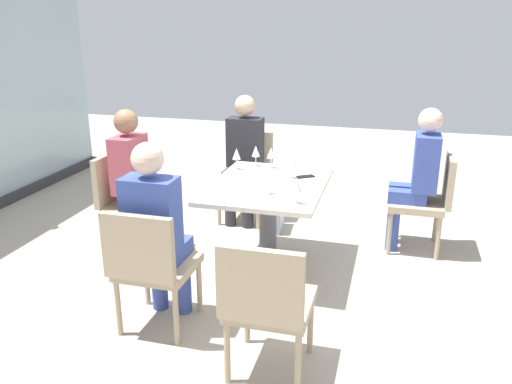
# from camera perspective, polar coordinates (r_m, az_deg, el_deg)

# --- Properties ---
(ground_plane) EXTENTS (12.00, 12.00, 0.00)m
(ground_plane) POSITION_cam_1_polar(r_m,az_deg,el_deg) (4.36, 1.28, -8.24)
(ground_plane) COLOR #A89E8E
(dining_table_main) EXTENTS (1.15, 0.87, 0.73)m
(dining_table_main) POSITION_cam_1_polar(r_m,az_deg,el_deg) (4.15, 1.33, -1.64)
(dining_table_main) COLOR silver
(dining_table_main) RESTS_ON ground_plane
(chair_far_right) EXTENTS (0.50, 0.46, 0.87)m
(chair_far_right) POSITION_cam_1_polar(r_m,az_deg,el_deg) (5.27, -1.02, 2.38)
(chair_far_right) COLOR tan
(chair_far_right) RESTS_ON ground_plane
(chair_far_left) EXTENTS (0.50, 0.46, 0.87)m
(chair_far_left) POSITION_cam_1_polar(r_m,az_deg,el_deg) (3.38, -11.42, -7.55)
(chair_far_left) COLOR tan
(chair_far_left) RESTS_ON ground_plane
(chair_front_right) EXTENTS (0.46, 0.50, 0.87)m
(chair_front_right) POSITION_cam_1_polar(r_m,az_deg,el_deg) (4.74, 18.32, -0.45)
(chair_front_right) COLOR tan
(chair_front_right) RESTS_ON ground_plane
(chair_near_window) EXTENTS (0.46, 0.51, 0.87)m
(chair_near_window) POSITION_cam_1_polar(r_m,az_deg,el_deg) (4.60, -13.93, -0.62)
(chair_near_window) COLOR tan
(chair_near_window) RESTS_ON ground_plane
(chair_side_end) EXTENTS (0.50, 0.46, 0.87)m
(chair_side_end) POSITION_cam_1_polar(r_m,az_deg,el_deg) (2.91, 1.19, -11.79)
(chair_side_end) COLOR tan
(chair_side_end) RESTS_ON ground_plane
(person_far_right) EXTENTS (0.39, 0.34, 1.26)m
(person_far_right) POSITION_cam_1_polar(r_m,az_deg,el_deg) (5.12, -1.37, 4.24)
(person_far_right) COLOR #28282D
(person_far_right) RESTS_ON ground_plane
(person_far_left) EXTENTS (0.39, 0.34, 1.26)m
(person_far_left) POSITION_cam_1_polar(r_m,az_deg,el_deg) (3.39, -10.82, -3.69)
(person_far_left) COLOR #384C9E
(person_far_left) RESTS_ON ground_plane
(person_front_right) EXTENTS (0.34, 0.39, 1.26)m
(person_front_right) POSITION_cam_1_polar(r_m,az_deg,el_deg) (4.68, 17.24, 2.01)
(person_front_right) COLOR #384C9E
(person_front_right) RESTS_ON ground_plane
(person_near_window) EXTENTS (0.34, 0.39, 1.26)m
(person_near_window) POSITION_cam_1_polar(r_m,az_deg,el_deg) (4.49, -12.91, 1.71)
(person_near_window) COLOR #B24C56
(person_near_window) RESTS_ON ground_plane
(wine_glass_0) EXTENTS (0.07, 0.07, 0.18)m
(wine_glass_0) POSITION_cam_1_polar(r_m,az_deg,el_deg) (4.43, -2.14, 4.13)
(wine_glass_0) COLOR silver
(wine_glass_0) RESTS_ON dining_table_main
(wine_glass_1) EXTENTS (0.07, 0.07, 0.18)m
(wine_glass_1) POSITION_cam_1_polar(r_m,az_deg,el_deg) (3.61, 4.49, 0.71)
(wine_glass_1) COLOR silver
(wine_glass_1) RESTS_ON dining_table_main
(wine_glass_2) EXTENTS (0.07, 0.07, 0.18)m
(wine_glass_2) POSITION_cam_1_polar(r_m,az_deg,el_deg) (4.53, -0.02, 4.45)
(wine_glass_2) COLOR silver
(wine_glass_2) RESTS_ON dining_table_main
(wine_glass_3) EXTENTS (0.07, 0.07, 0.18)m
(wine_glass_3) POSITION_cam_1_polar(r_m,az_deg,el_deg) (4.47, 1.66, 4.27)
(wine_glass_3) COLOR silver
(wine_glass_3) RESTS_ON dining_table_main
(wine_glass_4) EXTENTS (0.07, 0.07, 0.18)m
(wine_glass_4) POSITION_cam_1_polar(r_m,az_deg,el_deg) (4.18, 3.99, 3.22)
(wine_glass_4) COLOR silver
(wine_glass_4) RESTS_ON dining_table_main
(coffee_cup) EXTENTS (0.08, 0.08, 0.09)m
(coffee_cup) POSITION_cam_1_polar(r_m,az_deg,el_deg) (3.83, 1.10, 0.44)
(coffee_cup) COLOR white
(coffee_cup) RESTS_ON dining_table_main
(cell_phone_on_table) EXTENTS (0.14, 0.16, 0.01)m
(cell_phone_on_table) POSITION_cam_1_polar(r_m,az_deg,el_deg) (4.27, 5.44, 1.70)
(cell_phone_on_table) COLOR black
(cell_phone_on_table) RESTS_ON dining_table_main
(handbag_0) EXTENTS (0.31, 0.18, 0.28)m
(handbag_0) POSITION_cam_1_polar(r_m,az_deg,el_deg) (5.05, 1.95, -2.63)
(handbag_0) COLOR silver
(handbag_0) RESTS_ON ground_plane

